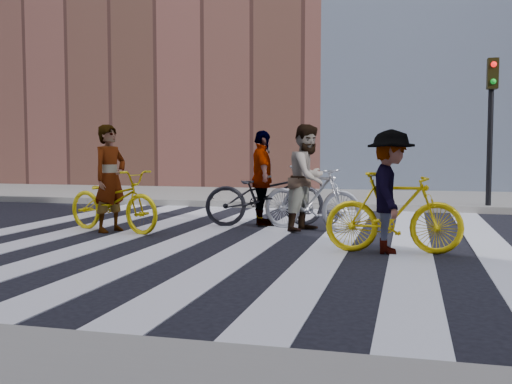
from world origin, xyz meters
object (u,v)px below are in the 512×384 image
at_px(traffic_signal, 491,108).
at_px(rider_mid, 308,178).
at_px(bike_yellow_left, 113,201).
at_px(bike_dark_rear, 265,195).
at_px(rider_left, 110,178).
at_px(rider_right, 390,192).
at_px(rider_rear, 262,178).
at_px(bike_yellow_right, 394,213).
at_px(bike_silver_mid, 311,198).

distance_m(traffic_signal, rider_mid, 5.32).
height_order(bike_yellow_left, rider_mid, rider_mid).
xyz_separation_m(bike_dark_rear, rider_left, (-2.33, -1.40, 0.33)).
relative_size(rider_right, rider_rear, 0.95).
relative_size(traffic_signal, bike_yellow_right, 1.85).
bearing_deg(rider_left, bike_dark_rear, -40.90).
xyz_separation_m(bike_yellow_left, rider_right, (4.56, -0.96, 0.30)).
bearing_deg(rider_right, rider_left, 74.57).
height_order(traffic_signal, rider_rear, traffic_signal).
bearing_deg(traffic_signal, bike_silver_mid, -130.29).
bearing_deg(rider_left, rider_rear, -40.35).
relative_size(bike_yellow_left, rider_mid, 1.10).
bearing_deg(bike_yellow_right, bike_silver_mid, 33.10).
relative_size(bike_dark_rear, rider_left, 1.20).
xyz_separation_m(traffic_signal, rider_left, (-6.54, -4.83, -1.38)).
bearing_deg(rider_mid, bike_dark_rear, 81.28).
relative_size(bike_silver_mid, rider_left, 1.03).
distance_m(bike_silver_mid, rider_left, 3.39).
bearing_deg(traffic_signal, bike_dark_rear, -140.80).
height_order(bike_yellow_right, rider_mid, rider_mid).
bearing_deg(rider_left, rider_mid, -55.46).
bearing_deg(rider_right, traffic_signal, -22.05).
relative_size(bike_yellow_right, rider_rear, 1.04).
bearing_deg(traffic_signal, bike_yellow_left, -143.33).
height_order(bike_dark_rear, rider_right, rider_right).
bearing_deg(bike_dark_rear, rider_right, -156.88).
height_order(rider_mid, rider_right, rider_mid).
xyz_separation_m(bike_silver_mid, bike_yellow_right, (1.42, -1.90, -0.02)).
distance_m(traffic_signal, rider_rear, 5.65).
height_order(bike_silver_mid, bike_dark_rear, bike_dark_rear).
distance_m(traffic_signal, bike_yellow_right, 6.34).
bearing_deg(traffic_signal, rider_right, -108.42).
bearing_deg(rider_mid, bike_yellow_right, -123.05).
relative_size(rider_left, rider_rear, 1.04).
xyz_separation_m(rider_left, rider_right, (4.61, -0.96, -0.08)).
distance_m(traffic_signal, bike_yellow_left, 8.28).
bearing_deg(rider_rear, rider_right, -156.26).
relative_size(bike_yellow_right, rider_mid, 1.00).
bearing_deg(bike_yellow_right, rider_mid, 34.05).
height_order(bike_yellow_right, rider_left, rider_left).
xyz_separation_m(traffic_signal, bike_yellow_left, (-6.49, -4.83, -1.76)).
distance_m(rider_left, rider_mid, 3.33).
bearing_deg(rider_right, rider_mid, 33.10).
height_order(traffic_signal, rider_mid, traffic_signal).
height_order(traffic_signal, rider_right, traffic_signal).
bearing_deg(bike_silver_mid, bike_dark_rear, 82.60).
relative_size(bike_dark_rear, rider_right, 1.31).
distance_m(traffic_signal, bike_silver_mid, 5.39).
xyz_separation_m(traffic_signal, bike_silver_mid, (-3.30, -3.89, -1.72)).
distance_m(bike_yellow_right, rider_mid, 2.43).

